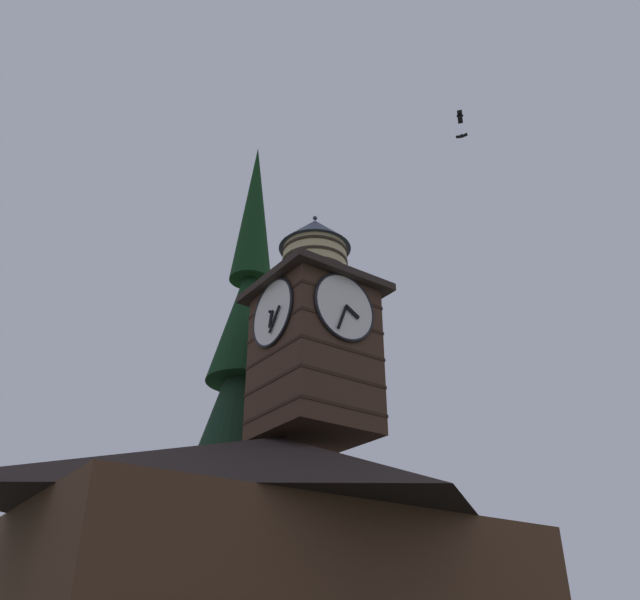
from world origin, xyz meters
name	(u,v)px	position (x,y,z in m)	size (l,w,h in m)	color
building_main	(275,565)	(-1.17, -2.57, 3.70)	(13.66, 9.46, 7.21)	#4E3321
clock_tower	(314,332)	(-2.11, -2.12, 10.72)	(3.82, 3.82, 8.05)	#422B1E
pine_tree_behind	(241,442)	(-1.89, -6.21, 7.99)	(5.15, 5.15, 21.21)	#473323
moon	(238,484)	(-18.00, -36.03, 13.70)	(2.23, 2.23, 2.23)	silver
flying_bird_high	(462,136)	(-7.82, 0.24, 20.27)	(0.38, 0.48, 0.12)	black
flying_bird_low	(460,116)	(-6.02, 1.70, 19.22)	(0.65, 0.58, 0.14)	black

